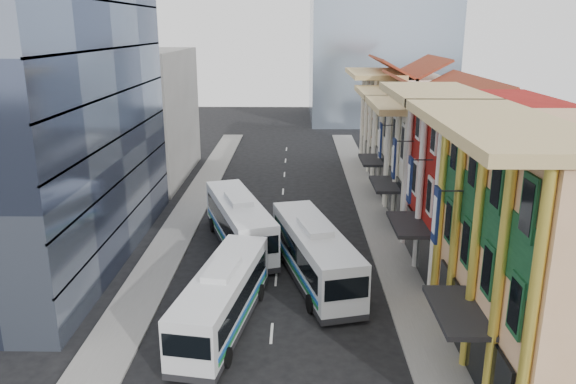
{
  "coord_description": "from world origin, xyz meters",
  "views": [
    {
      "loc": [
        1.31,
        -19.69,
        16.38
      ],
      "look_at": [
        0.74,
        20.58,
        4.5
      ],
      "focal_mm": 35.0,
      "sensor_mm": 36.0,
      "label": 1
    }
  ],
  "objects_px": {
    "bus_left_near": "(223,297)",
    "bus_right": "(315,252)",
    "bus_left_far": "(239,221)",
    "office_tower": "(25,48)",
    "shophouse_tan": "(564,256)"
  },
  "relations": [
    {
      "from": "office_tower",
      "to": "bus_left_near",
      "type": "distance_m",
      "value": 21.93
    },
    {
      "from": "office_tower",
      "to": "bus_right",
      "type": "bearing_deg",
      "value": -12.15
    },
    {
      "from": "bus_left_far",
      "to": "bus_left_near",
      "type": "bearing_deg",
      "value": -107.03
    },
    {
      "from": "bus_left_near",
      "to": "bus_left_far",
      "type": "distance_m",
      "value": 12.24
    },
    {
      "from": "office_tower",
      "to": "bus_left_near",
      "type": "bearing_deg",
      "value": -35.78
    },
    {
      "from": "bus_left_near",
      "to": "office_tower",
      "type": "bearing_deg",
      "value": 153.82
    },
    {
      "from": "shophouse_tan",
      "to": "bus_right",
      "type": "xyz_separation_m",
      "value": [
        -11.42,
        9.79,
        -3.96
      ]
    },
    {
      "from": "bus_left_near",
      "to": "bus_left_far",
      "type": "bearing_deg",
      "value": 100.9
    },
    {
      "from": "shophouse_tan",
      "to": "office_tower",
      "type": "bearing_deg",
      "value": 155.7
    },
    {
      "from": "shophouse_tan",
      "to": "bus_left_near",
      "type": "xyz_separation_m",
      "value": [
        -16.75,
        3.73,
        -4.14
      ]
    },
    {
      "from": "bus_left_near",
      "to": "bus_right",
      "type": "bearing_deg",
      "value": 58.21
    },
    {
      "from": "bus_right",
      "to": "office_tower",
      "type": "bearing_deg",
      "value": 153.31
    },
    {
      "from": "bus_left_near",
      "to": "bus_right",
      "type": "relative_size",
      "value": 0.91
    },
    {
      "from": "shophouse_tan",
      "to": "bus_left_near",
      "type": "relative_size",
      "value": 1.2
    },
    {
      "from": "bus_left_near",
      "to": "bus_left_far",
      "type": "relative_size",
      "value": 0.92
    }
  ]
}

